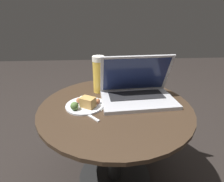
% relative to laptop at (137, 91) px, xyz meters
% --- Properties ---
extents(ground_plane, '(6.00, 6.00, 0.00)m').
position_rel_laptop_xyz_m(ground_plane, '(-0.12, -0.05, -0.55)').
color(ground_plane, black).
extents(table, '(0.75, 0.75, 0.50)m').
position_rel_laptop_xyz_m(table, '(-0.12, -0.05, -0.19)').
color(table, black).
rests_on(table, ground_plane).
extents(napkin, '(0.20, 0.17, 0.00)m').
position_rel_laptop_xyz_m(napkin, '(-0.24, -0.03, -0.05)').
color(napkin, silver).
rests_on(napkin, table).
extents(laptop, '(0.38, 0.26, 0.23)m').
position_rel_laptop_xyz_m(laptop, '(0.00, 0.00, 0.00)').
color(laptop, '#B2B2B7').
rests_on(laptop, table).
extents(beer_glass, '(0.07, 0.07, 0.21)m').
position_rel_laptop_xyz_m(beer_glass, '(-0.20, 0.12, 0.06)').
color(beer_glass, gold).
rests_on(beer_glass, table).
extents(snack_plate, '(0.19, 0.19, 0.06)m').
position_rel_laptop_xyz_m(snack_plate, '(-0.27, -0.07, -0.03)').
color(snack_plate, silver).
rests_on(snack_plate, table).
extents(fork, '(0.14, 0.16, 0.00)m').
position_rel_laptop_xyz_m(fork, '(-0.27, -0.11, -0.05)').
color(fork, silver).
rests_on(fork, table).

